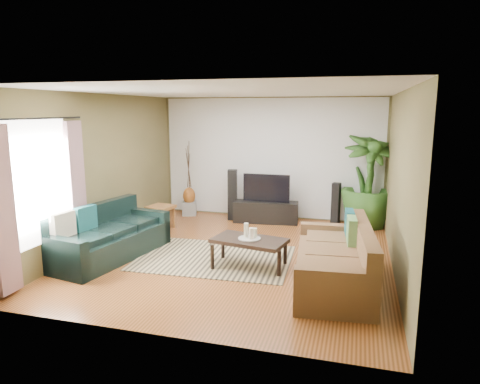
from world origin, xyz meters
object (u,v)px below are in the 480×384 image
(coffee_table, at_px, (249,253))
(vase, at_px, (189,196))
(sofa_left, at_px, (109,232))
(sofa_right, at_px, (333,255))
(pedestal, at_px, (189,208))
(speaker_right, at_px, (336,204))
(television, at_px, (266,188))
(potted_plant, at_px, (368,181))
(side_table, at_px, (161,218))
(speaker_left, at_px, (232,195))
(tv_stand, at_px, (266,212))

(coffee_table, height_order, vase, vase)
(sofa_left, relative_size, coffee_table, 1.93)
(sofa_right, height_order, pedestal, sofa_right)
(sofa_right, height_order, speaker_right, speaker_right)
(television, bearing_deg, vase, 175.22)
(sofa_left, bearing_deg, potted_plant, -42.64)
(sofa_right, relative_size, pedestal, 7.07)
(coffee_table, distance_m, speaker_right, 3.20)
(coffee_table, height_order, speaker_right, speaker_right)
(sofa_left, distance_m, television, 3.56)
(television, height_order, potted_plant, potted_plant)
(potted_plant, height_order, pedestal, potted_plant)
(sofa_left, height_order, side_table, sofa_left)
(sofa_left, bearing_deg, vase, 6.88)
(sofa_right, xyz_separation_m, coffee_table, (-1.30, 0.33, -0.20))
(sofa_left, relative_size, television, 2.13)
(television, bearing_deg, speaker_left, 176.92)
(television, bearing_deg, speaker_right, 9.77)
(coffee_table, bearing_deg, sofa_right, -3.31)
(television, relative_size, speaker_right, 1.13)
(tv_stand, height_order, potted_plant, potted_plant)
(vase, bearing_deg, sofa_left, -93.10)
(side_table, bearing_deg, coffee_table, -34.52)
(potted_plant, relative_size, side_table, 3.87)
(speaker_right, xyz_separation_m, potted_plant, (0.63, -0.01, 0.52))
(coffee_table, bearing_deg, potted_plant, 70.25)
(coffee_table, distance_m, television, 2.80)
(tv_stand, xyz_separation_m, television, (0.00, 0.02, 0.53))
(sofa_right, relative_size, speaker_right, 2.46)
(coffee_table, bearing_deg, pedestal, 138.14)
(sofa_right, height_order, tv_stand, sofa_right)
(tv_stand, distance_m, vase, 1.88)
(speaker_right, xyz_separation_m, vase, (-3.33, -0.10, 0.01))
(tv_stand, xyz_separation_m, speaker_right, (1.47, 0.27, 0.22))
(sofa_right, relative_size, tv_stand, 1.59)
(coffee_table, relative_size, side_table, 2.22)
(sofa_left, xyz_separation_m, speaker_left, (1.25, 2.95, 0.13))
(speaker_left, bearing_deg, television, -15.21)
(sofa_left, xyz_separation_m, sofa_right, (3.65, -0.16, 0.00))
(sofa_left, xyz_separation_m, coffee_table, (2.35, 0.18, -0.20))
(television, bearing_deg, side_table, -148.84)
(speaker_right, bearing_deg, side_table, -144.55)
(coffee_table, height_order, side_table, side_table)
(potted_plant, bearing_deg, sofa_right, -98.18)
(coffee_table, height_order, potted_plant, potted_plant)
(sofa_right, xyz_separation_m, television, (-1.62, 3.06, 0.34))
(sofa_left, relative_size, side_table, 4.29)
(tv_stand, bearing_deg, coffee_table, -88.94)
(speaker_right, relative_size, pedestal, 2.87)
(sofa_right, distance_m, speaker_right, 3.32)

